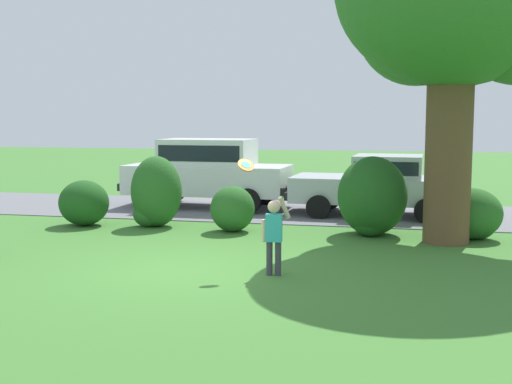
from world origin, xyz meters
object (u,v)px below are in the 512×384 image
at_px(child_thrower, 274,231).
at_px(frisbee, 246,165).
at_px(parked_sedan, 379,183).
at_px(parked_suv, 208,169).

height_order(child_thrower, frisbee, frisbee).
xyz_separation_m(child_thrower, frisbee, (-0.52, 0.27, 1.02)).
relative_size(parked_sedan, child_thrower, 3.48).
height_order(parked_sedan, frisbee, frisbee).
bearing_deg(parked_suv, frisbee, -68.48).
xyz_separation_m(parked_sedan, frisbee, (-1.93, -6.55, 0.89)).
relative_size(child_thrower, frisbee, 4.00).
distance_m(child_thrower, frisbee, 1.18).
xyz_separation_m(parked_suv, frisbee, (2.78, -7.05, 0.66)).
height_order(parked_sedan, parked_suv, parked_suv).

